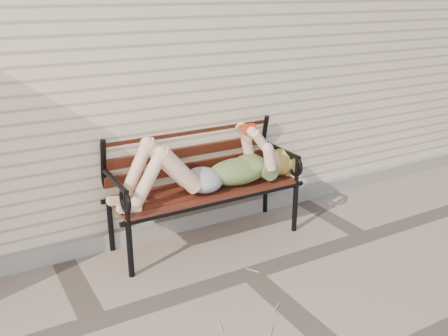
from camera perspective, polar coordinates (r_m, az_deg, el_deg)
ground at (r=4.08m, az=2.94°, el=-11.94°), size 80.00×80.00×0.00m
house_wall at (r=6.23m, az=-12.22°, el=13.49°), size 8.00×4.00×3.00m
foundation_strip at (r=4.78m, az=-3.33°, el=-5.84°), size 8.00×0.10×0.15m
garden_bench at (r=4.39m, az=-2.78°, el=0.04°), size 1.82×0.72×1.18m
reading_woman at (r=4.27m, az=-1.73°, el=0.00°), size 1.71×0.39×0.54m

